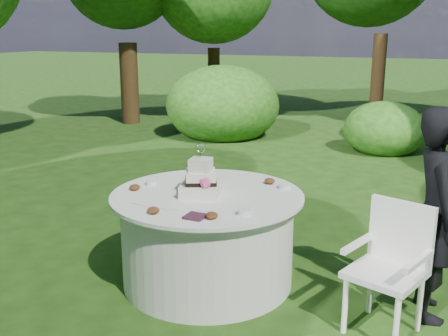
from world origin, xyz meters
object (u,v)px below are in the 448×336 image
at_px(napkins, 195,216).
at_px(cake, 201,181).
at_px(table, 207,238).
at_px(chair, 392,259).
at_px(guest, 436,215).

xyz_separation_m(napkins, cake, (-0.20, 0.49, 0.10)).
bearing_deg(table, chair, -4.12).
bearing_deg(napkins, chair, 18.57).
height_order(cake, chair, cake).
bearing_deg(napkins, table, 107.93).
bearing_deg(chair, guest, 53.30).
bearing_deg(chair, napkins, -161.43).
distance_m(napkins, table, 0.69).
bearing_deg(table, cake, -115.91).
relative_size(napkins, chair, 0.15).
bearing_deg(table, napkins, -72.07).
relative_size(guest, cake, 3.66).
bearing_deg(guest, cake, 82.16).
relative_size(guest, chair, 1.70).
bearing_deg(guest, table, 80.49).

